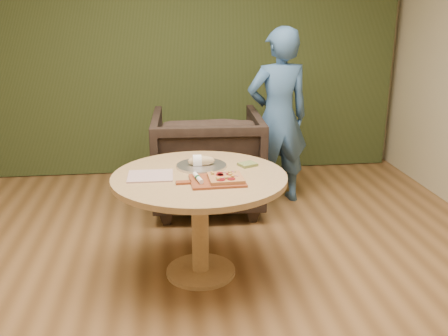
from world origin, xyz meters
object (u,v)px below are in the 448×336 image
pedestal_table (200,194)px  flatbread_pizza (226,178)px  pizza_paddle (216,181)px  serving_tray (201,166)px  cutlery_roll (198,178)px  armchair (207,155)px  bread_roll (200,161)px  person_standing (278,117)px

pedestal_table → flatbread_pizza: 0.28m
pizza_paddle → serving_tray: 0.34m
cutlery_roll → armchair: 1.46m
bread_roll → pizza_paddle: bearing=-77.6°
pizza_paddle → bread_roll: size_ratio=2.33×
person_standing → armchair: bearing=-2.4°
pizza_paddle → flatbread_pizza: size_ratio=1.98×
flatbread_pizza → cutlery_roll: (-0.18, 0.01, 0.00)m
pedestal_table → cutlery_roll: cutlery_roll is taller
pizza_paddle → flatbread_pizza: bearing=-4.9°
bread_roll → armchair: size_ratio=0.19×
serving_tray → cutlery_roll: bearing=-98.4°
serving_tray → person_standing: person_standing is taller
flatbread_pizza → bread_roll: bearing=112.2°
flatbread_pizza → serving_tray: flatbread_pizza is taller
serving_tray → armchair: bearing=82.9°
armchair → person_standing: bearing=-171.8°
pizza_paddle → cutlery_roll: cutlery_roll is taller
cutlery_roll → bread_roll: size_ratio=1.03×
pizza_paddle → bread_roll: bearing=100.4°
pizza_paddle → person_standing: size_ratio=0.27×
pedestal_table → person_standing: 1.61m
flatbread_pizza → bread_roll: bread_roll is taller
person_standing → pedestal_table: bearing=49.6°
cutlery_roll → person_standing: bearing=49.1°
cutlery_roll → serving_tray: cutlery_roll is taller
pedestal_table → person_standing: person_standing is taller
pizza_paddle → serving_tray: bearing=98.9°
cutlery_roll → armchair: size_ratio=0.19×
serving_tray → pedestal_table: bearing=-99.0°
pizza_paddle → cutlery_roll: bearing=173.3°
bread_roll → person_standing: (0.83, 1.17, 0.05)m
serving_tray → armchair: (0.14, 1.10, -0.25)m
pedestal_table → pizza_paddle: (0.09, -0.16, 0.15)m
armchair → serving_tray: bearing=85.4°
pedestal_table → bread_roll: bearing=83.7°
flatbread_pizza → cutlery_roll: size_ratio=1.15×
pizza_paddle → bread_roll: (-0.07, 0.34, 0.04)m
serving_tray → person_standing: (0.82, 1.17, 0.08)m
person_standing → flatbread_pizza: bearing=57.3°
flatbread_pizza → pizza_paddle: bearing=177.1°
pizza_paddle → serving_tray: (-0.07, 0.34, -0.00)m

